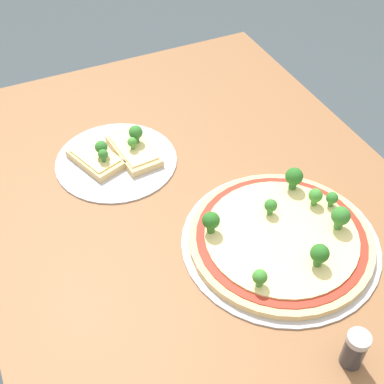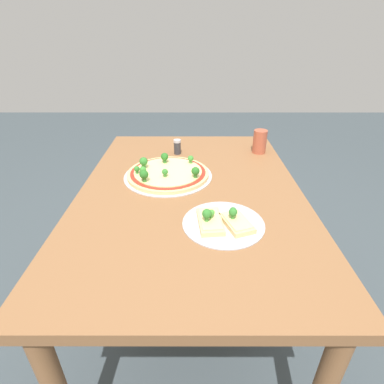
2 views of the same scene
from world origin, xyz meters
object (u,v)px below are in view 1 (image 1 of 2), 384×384
object	(u,v)px
condiment_shaker	(355,349)
dining_table	(207,247)
pizza_tray_whole	(282,237)
pizza_tray_slice	(117,155)

from	to	relation	value
condiment_shaker	dining_table	bearing A→B (deg)	-169.77
pizza_tray_whole	condiment_shaker	distance (m)	0.26
pizza_tray_whole	pizza_tray_slice	distance (m)	0.41
pizza_tray_slice	condiment_shaker	world-z (taller)	condiment_shaker
dining_table	pizza_tray_whole	distance (m)	0.18
dining_table	condiment_shaker	xyz separation A→B (m)	(0.37, 0.07, 0.13)
pizza_tray_slice	condiment_shaker	xyz separation A→B (m)	(0.61, 0.17, 0.02)
pizza_tray_whole	condiment_shaker	world-z (taller)	same
dining_table	condiment_shaker	bearing A→B (deg)	10.23
pizza_tray_whole	condiment_shaker	xyz separation A→B (m)	(0.25, -0.03, 0.02)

